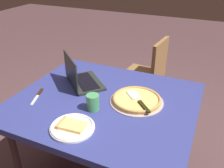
{
  "coord_description": "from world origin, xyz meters",
  "views": [
    {
      "loc": [
        0.62,
        -1.26,
        1.63
      ],
      "look_at": [
        0.03,
        0.07,
        0.84
      ],
      "focal_mm": 38.35,
      "sensor_mm": 36.0,
      "label": 1
    }
  ],
  "objects_px": {
    "chair_near": "(148,72)",
    "pizza_tray": "(137,100)",
    "pizza_plate": "(72,127)",
    "dining_table": "(104,106)",
    "table_knife": "(38,95)",
    "laptop": "(81,78)",
    "drink_cup": "(93,102)"
  },
  "relations": [
    {
      "from": "dining_table",
      "to": "laptop",
      "type": "bearing_deg",
      "value": 153.99
    },
    {
      "from": "pizza_plate",
      "to": "pizza_tray",
      "type": "distance_m",
      "value": 0.49
    },
    {
      "from": "pizza_plate",
      "to": "drink_cup",
      "type": "xyz_separation_m",
      "value": [
        0.02,
        0.22,
        0.04
      ]
    },
    {
      "from": "dining_table",
      "to": "table_knife",
      "type": "bearing_deg",
      "value": -163.24
    },
    {
      "from": "pizza_plate",
      "to": "table_knife",
      "type": "xyz_separation_m",
      "value": [
        -0.43,
        0.22,
        -0.01
      ]
    },
    {
      "from": "drink_cup",
      "to": "laptop",
      "type": "bearing_deg",
      "value": 133.1
    },
    {
      "from": "dining_table",
      "to": "pizza_plate",
      "type": "xyz_separation_m",
      "value": [
        -0.03,
        -0.36,
        0.07
      ]
    },
    {
      "from": "chair_near",
      "to": "laptop",
      "type": "bearing_deg",
      "value": -108.4
    },
    {
      "from": "dining_table",
      "to": "chair_near",
      "type": "height_order",
      "value": "chair_near"
    },
    {
      "from": "laptop",
      "to": "drink_cup",
      "type": "xyz_separation_m",
      "value": [
        0.25,
        -0.26,
        0.0
      ]
    },
    {
      "from": "dining_table",
      "to": "pizza_tray",
      "type": "distance_m",
      "value": 0.23
    },
    {
      "from": "drink_cup",
      "to": "chair_near",
      "type": "relative_size",
      "value": 0.12
    },
    {
      "from": "laptop",
      "to": "pizza_tray",
      "type": "bearing_deg",
      "value": -7.19
    },
    {
      "from": "pizza_tray",
      "to": "drink_cup",
      "type": "bearing_deg",
      "value": -138.51
    },
    {
      "from": "laptop",
      "to": "table_knife",
      "type": "xyz_separation_m",
      "value": [
        -0.2,
        -0.27,
        -0.05
      ]
    },
    {
      "from": "pizza_tray",
      "to": "drink_cup",
      "type": "distance_m",
      "value": 0.31
    },
    {
      "from": "pizza_tray",
      "to": "chair_near",
      "type": "height_order",
      "value": "chair_near"
    },
    {
      "from": "drink_cup",
      "to": "pizza_plate",
      "type": "bearing_deg",
      "value": -94.71
    },
    {
      "from": "pizza_plate",
      "to": "drink_cup",
      "type": "bearing_deg",
      "value": 85.29
    },
    {
      "from": "chair_near",
      "to": "pizza_tray",
      "type": "bearing_deg",
      "value": -79.35
    },
    {
      "from": "table_knife",
      "to": "pizza_tray",
      "type": "bearing_deg",
      "value": 17.06
    },
    {
      "from": "laptop",
      "to": "drink_cup",
      "type": "height_order",
      "value": "laptop"
    },
    {
      "from": "table_knife",
      "to": "pizza_plate",
      "type": "bearing_deg",
      "value": -27.23
    },
    {
      "from": "table_knife",
      "to": "drink_cup",
      "type": "relative_size",
      "value": 1.92
    },
    {
      "from": "pizza_tray",
      "to": "chair_near",
      "type": "xyz_separation_m",
      "value": [
        -0.18,
        0.95,
        -0.24
      ]
    },
    {
      "from": "laptop",
      "to": "table_knife",
      "type": "relative_size",
      "value": 1.92
    },
    {
      "from": "dining_table",
      "to": "drink_cup",
      "type": "distance_m",
      "value": 0.17
    },
    {
      "from": "pizza_plate",
      "to": "dining_table",
      "type": "bearing_deg",
      "value": 84.44
    },
    {
      "from": "laptop",
      "to": "pizza_plate",
      "type": "xyz_separation_m",
      "value": [
        0.23,
        -0.48,
        -0.04
      ]
    },
    {
      "from": "laptop",
      "to": "table_knife",
      "type": "bearing_deg",
      "value": -126.64
    },
    {
      "from": "dining_table",
      "to": "table_knife",
      "type": "height_order",
      "value": "table_knife"
    },
    {
      "from": "drink_cup",
      "to": "dining_table",
      "type": "bearing_deg",
      "value": 83.06
    }
  ]
}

